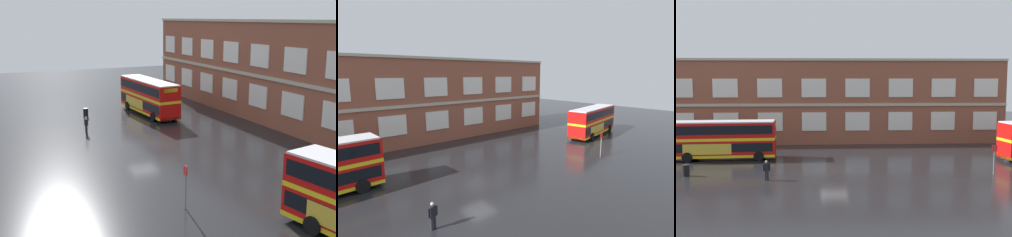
% 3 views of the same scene
% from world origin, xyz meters
% --- Properties ---
extents(ground_plane, '(120.00, 120.00, 0.00)m').
position_xyz_m(ground_plane, '(0.00, 2.00, 0.00)').
color(ground_plane, black).
extents(brick_terminal_building, '(49.87, 8.19, 11.00)m').
position_xyz_m(brick_terminal_building, '(-2.21, 17.98, 5.35)').
color(brick_terminal_building, brown).
rests_on(brick_terminal_building, ground).
extents(double_decker_near, '(11.13, 3.35, 4.07)m').
position_xyz_m(double_decker_near, '(-11.59, 5.21, 2.15)').
color(double_decker_near, red).
rests_on(double_decker_near, ground).
extents(waiting_passenger, '(0.64, 0.27, 1.70)m').
position_xyz_m(waiting_passenger, '(-5.75, -3.80, 0.93)').
color(waiting_passenger, black).
rests_on(waiting_passenger, ground).
extents(bus_stand_flag, '(0.44, 0.10, 2.70)m').
position_xyz_m(bus_stand_flag, '(14.10, -2.87, 1.64)').
color(bus_stand_flag, slate).
rests_on(bus_stand_flag, ground).
extents(station_litter_bin, '(0.60, 0.60, 1.03)m').
position_xyz_m(station_litter_bin, '(-13.01, -2.00, 0.52)').
color(station_litter_bin, black).
rests_on(station_litter_bin, ground).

